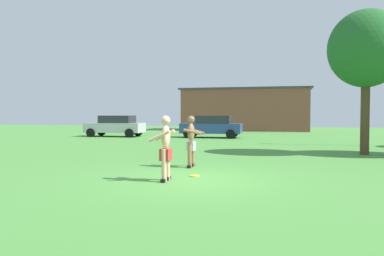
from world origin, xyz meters
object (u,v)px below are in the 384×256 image
at_px(lamp_post, 364,87).
at_px(player_in_red, 165,147).
at_px(car_silver_mid_lot, 115,126).
at_px(player_with_cap, 191,139).
at_px(tree_right_field, 366,49).
at_px(frisbee, 195,176).
at_px(car_blue_near_post, 212,126).

bearing_deg(lamp_post, player_in_red, -119.23).
distance_m(player_in_red, car_silver_mid_lot, 19.24).
distance_m(player_with_cap, tree_right_field, 8.86).
bearing_deg(player_in_red, frisbee, 58.85).
bearing_deg(player_with_cap, car_silver_mid_lot, 123.39).
height_order(player_with_cap, frisbee, player_with_cap).
xyz_separation_m(player_with_cap, tree_right_field, (6.21, 5.27, 3.49)).
relative_size(car_blue_near_post, tree_right_field, 0.71).
xyz_separation_m(car_blue_near_post, lamp_post, (9.14, -4.63, 2.34)).
xyz_separation_m(player_with_cap, player_in_red, (-0.04, -2.61, -0.03)).
bearing_deg(car_blue_near_post, frisbee, -80.95).
height_order(lamp_post, tree_right_field, tree_right_field).
height_order(player_in_red, frisbee, player_in_red).
bearing_deg(lamp_post, frisbee, -119.08).
xyz_separation_m(car_silver_mid_lot, tree_right_field, (15.58, -8.95, 3.59)).
bearing_deg(car_blue_near_post, player_in_red, -83.22).
xyz_separation_m(frisbee, car_silver_mid_lot, (-9.88, 15.91, 0.81)).
height_order(frisbee, car_blue_near_post, car_blue_near_post).
bearing_deg(frisbee, player_in_red, -121.15).
bearing_deg(lamp_post, tree_right_field, -99.83).
bearing_deg(player_with_cap, car_blue_near_post, 98.12).
height_order(player_with_cap, lamp_post, lamp_post).
bearing_deg(player_in_red, lamp_post, 60.77).
height_order(car_blue_near_post, tree_right_field, tree_right_field).
bearing_deg(frisbee, car_blue_near_post, 99.05).
relative_size(player_with_cap, frisbee, 5.81).
relative_size(car_silver_mid_lot, lamp_post, 0.86).
bearing_deg(car_blue_near_post, lamp_post, -26.86).
xyz_separation_m(frisbee, car_blue_near_post, (-2.61, 16.37, 0.81)).
bearing_deg(frisbee, lamp_post, 60.92).
relative_size(player_in_red, lamp_post, 0.33).
bearing_deg(tree_right_field, lamp_post, 80.17).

